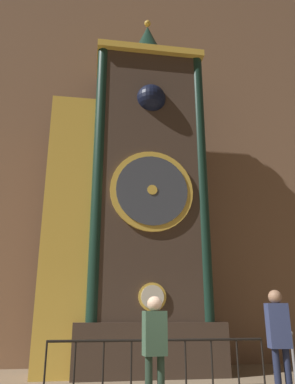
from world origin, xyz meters
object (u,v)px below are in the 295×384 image
at_px(stanchion_post, 295,370).
at_px(visitor_near, 155,340).
at_px(clock_tower, 133,200).
at_px(visitor_far, 279,333).

bearing_deg(stanchion_post, visitor_near, -154.74).
relative_size(clock_tower, visitor_far, 5.83).
relative_size(visitor_far, stanchion_post, 1.68).
xyz_separation_m(visitor_near, stanchion_post, (2.94, 1.39, -0.65)).
bearing_deg(stanchion_post, visitor_far, -125.65).
bearing_deg(visitor_far, visitor_near, -167.97).
height_order(visitor_near, visitor_far, visitor_far).
xyz_separation_m(clock_tower, visitor_far, (2.04, -3.38, -3.17)).
bearing_deg(visitor_near, visitor_far, -2.12).
distance_m(clock_tower, stanchion_post, 5.33).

